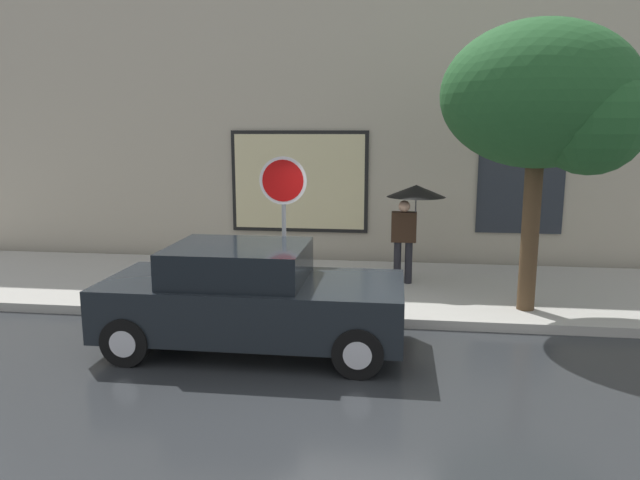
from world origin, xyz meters
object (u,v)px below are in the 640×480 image
at_px(fire_hydrant, 186,272).
at_px(pedestrian_with_umbrella, 413,204).
at_px(stop_sign, 283,202).
at_px(parked_car, 251,298).
at_px(street_tree, 549,101).

xyz_separation_m(fire_hydrant, pedestrian_with_umbrella, (3.94, 1.26, 1.13)).
distance_m(fire_hydrant, stop_sign, 2.34).
bearing_deg(parked_car, stop_sign, 83.59).
height_order(parked_car, stop_sign, stop_sign).
relative_size(fire_hydrant, stop_sign, 0.32).
relative_size(street_tree, stop_sign, 1.84).
bearing_deg(street_tree, parked_car, -156.89).
distance_m(pedestrian_with_umbrella, stop_sign, 2.73).
distance_m(fire_hydrant, pedestrian_with_umbrella, 4.28).
xyz_separation_m(pedestrian_with_umbrella, street_tree, (1.94, -1.49, 1.77)).
distance_m(fire_hydrant, street_tree, 6.56).
height_order(pedestrian_with_umbrella, stop_sign, stop_sign).
relative_size(fire_hydrant, street_tree, 0.18).
height_order(fire_hydrant, stop_sign, stop_sign).
distance_m(parked_car, pedestrian_with_umbrella, 4.09).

